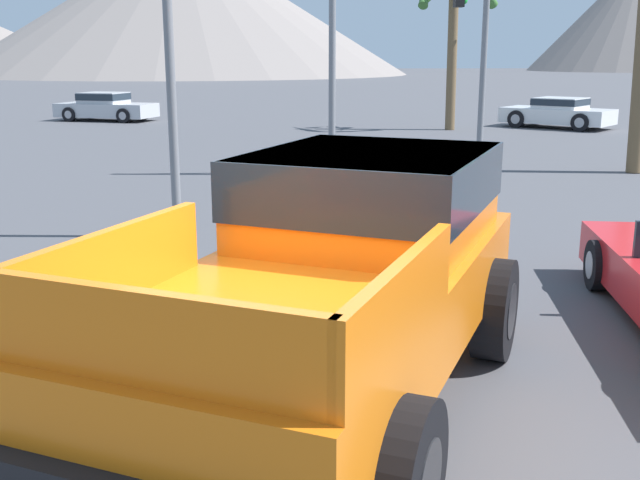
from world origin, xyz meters
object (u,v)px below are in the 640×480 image
parked_car_white (558,112)px  parked_car_silver (106,106)px  traffic_light_crosswalk (473,19)px  palm_tree_short (455,6)px  orange_pickup_truck (345,263)px

parked_car_white → parked_car_silver: 18.63m
parked_car_silver → traffic_light_crosswalk: size_ratio=0.85×
parked_car_white → palm_tree_short: size_ratio=0.70×
parked_car_silver → palm_tree_short: 15.13m
traffic_light_crosswalk → palm_tree_short: palm_tree_short is taller
parked_car_white → traffic_light_crosswalk: 10.20m
palm_tree_short → parked_car_silver: bearing=160.1°
orange_pickup_truck → palm_tree_short: palm_tree_short is taller
orange_pickup_truck → parked_car_white: (10.63, 22.62, -0.51)m
orange_pickup_truck → parked_car_silver: size_ratio=1.23×
palm_tree_short → traffic_light_crosswalk: bearing=-100.2°
orange_pickup_truck → parked_car_white: size_ratio=1.31×
traffic_light_crosswalk → orange_pickup_truck: bearing=161.4°
parked_car_white → palm_tree_short: bearing=138.1°
orange_pickup_truck → parked_car_white: bearing=91.1°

